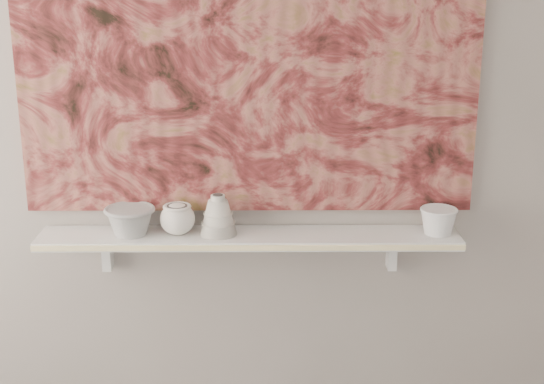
{
  "coord_description": "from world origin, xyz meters",
  "views": [
    {
      "loc": [
        0.06,
        -0.87,
        1.78
      ],
      "look_at": [
        0.08,
        1.49,
        1.08
      ],
      "focal_mm": 50.0,
      "sensor_mm": 36.0,
      "label": 1
    }
  ],
  "objects_px": {
    "cup_cream": "(178,219)",
    "bowl_grey": "(130,220)",
    "bell_vessel": "(218,215)",
    "shelf": "(249,238)",
    "painting": "(248,46)",
    "bowl_white": "(438,221)"
  },
  "relations": [
    {
      "from": "painting",
      "to": "shelf",
      "type": "bearing_deg",
      "value": -90.0
    },
    {
      "from": "bowl_grey",
      "to": "bell_vessel",
      "type": "bearing_deg",
      "value": 0.0
    },
    {
      "from": "bowl_white",
      "to": "bowl_grey",
      "type": "bearing_deg",
      "value": 180.0
    },
    {
      "from": "painting",
      "to": "bell_vessel",
      "type": "bearing_deg",
      "value": -141.56
    },
    {
      "from": "painting",
      "to": "bowl_white",
      "type": "height_order",
      "value": "painting"
    },
    {
      "from": "bell_vessel",
      "to": "painting",
      "type": "bearing_deg",
      "value": 38.44
    },
    {
      "from": "bowl_grey",
      "to": "bell_vessel",
      "type": "xyz_separation_m",
      "value": [
        0.29,
        0.0,
        0.02
      ]
    },
    {
      "from": "shelf",
      "to": "bowl_white",
      "type": "distance_m",
      "value": 0.63
    },
    {
      "from": "painting",
      "to": "bell_vessel",
      "type": "relative_size",
      "value": 11.0
    },
    {
      "from": "cup_cream",
      "to": "bowl_grey",
      "type": "bearing_deg",
      "value": 180.0
    },
    {
      "from": "cup_cream",
      "to": "bell_vessel",
      "type": "bearing_deg",
      "value": 0.0
    },
    {
      "from": "shelf",
      "to": "bell_vessel",
      "type": "height_order",
      "value": "bell_vessel"
    },
    {
      "from": "painting",
      "to": "bell_vessel",
      "type": "xyz_separation_m",
      "value": [
        -0.1,
        -0.08,
        -0.54
      ]
    },
    {
      "from": "bell_vessel",
      "to": "shelf",
      "type": "bearing_deg",
      "value": 0.0
    },
    {
      "from": "cup_cream",
      "to": "bowl_white",
      "type": "height_order",
      "value": "cup_cream"
    },
    {
      "from": "shelf",
      "to": "bowl_grey",
      "type": "height_order",
      "value": "bowl_grey"
    },
    {
      "from": "painting",
      "to": "cup_cream",
      "type": "relative_size",
      "value": 12.95
    },
    {
      "from": "painting",
      "to": "bowl_white",
      "type": "xyz_separation_m",
      "value": [
        0.63,
        -0.08,
        -0.57
      ]
    },
    {
      "from": "bell_vessel",
      "to": "bowl_white",
      "type": "xyz_separation_m",
      "value": [
        0.73,
        0.0,
        -0.02
      ]
    },
    {
      "from": "shelf",
      "to": "bowl_grey",
      "type": "distance_m",
      "value": 0.4
    },
    {
      "from": "bell_vessel",
      "to": "bowl_white",
      "type": "height_order",
      "value": "bell_vessel"
    },
    {
      "from": "shelf",
      "to": "bell_vessel",
      "type": "xyz_separation_m",
      "value": [
        -0.1,
        0.0,
        0.08
      ]
    }
  ]
}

